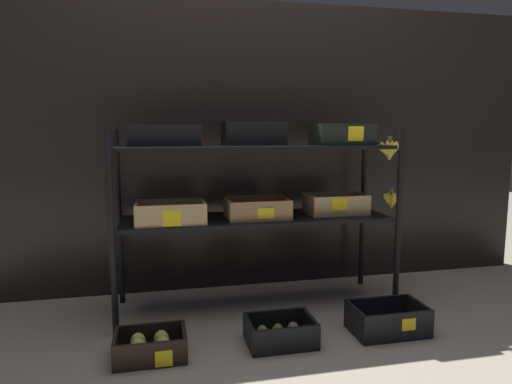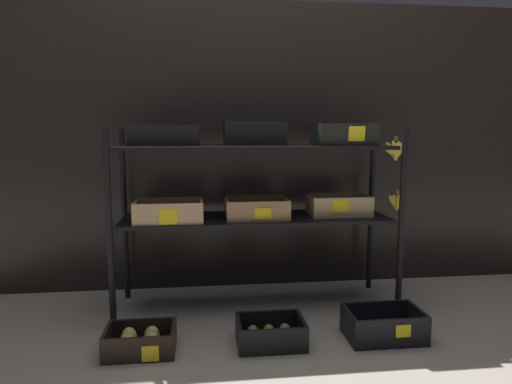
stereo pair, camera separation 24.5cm
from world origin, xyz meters
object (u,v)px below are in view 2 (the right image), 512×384
at_px(crate_ground_pear, 140,341).
at_px(crate_ground_kiwi, 270,335).
at_px(crate_ground_plum, 383,328).
at_px(display_rack, 256,181).

relative_size(crate_ground_pear, crate_ground_kiwi, 0.99).
distance_m(crate_ground_pear, crate_ground_plum, 1.13).
bearing_deg(crate_ground_pear, display_rack, 38.89).
bearing_deg(crate_ground_plum, display_rack, 140.52).
bearing_deg(crate_ground_kiwi, crate_ground_plum, -0.12).
bearing_deg(crate_ground_pear, crate_ground_kiwi, 0.47).
bearing_deg(display_rack, crate_ground_pear, -141.11).
height_order(crate_ground_pear, crate_ground_plum, crate_ground_plum).
distance_m(crate_ground_kiwi, crate_ground_plum, 0.54).
relative_size(crate_ground_pear, crate_ground_plum, 0.86).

